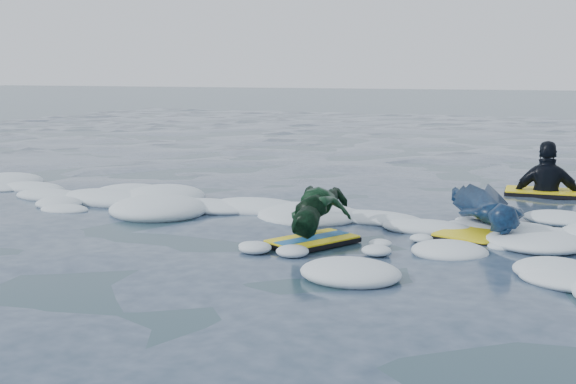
% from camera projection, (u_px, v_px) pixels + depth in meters
% --- Properties ---
extents(ground, '(120.00, 120.00, 0.00)m').
position_uv_depth(ground, '(249.00, 248.00, 6.62)').
color(ground, '#1A3340').
rests_on(ground, ground).
extents(foam_band, '(12.00, 3.10, 0.30)m').
position_uv_depth(foam_band, '(291.00, 226.00, 7.56)').
color(foam_band, white).
rests_on(foam_band, ground).
extents(prone_woman_unit, '(1.12, 1.74, 0.42)m').
position_uv_depth(prone_woman_unit, '(487.00, 211.00, 7.22)').
color(prone_woman_unit, black).
rests_on(prone_woman_unit, ground).
extents(prone_child_unit, '(0.83, 1.37, 0.50)m').
position_uv_depth(prone_child_unit, '(320.00, 214.00, 6.86)').
color(prone_child_unit, black).
rests_on(prone_child_unit, ground).
extents(waiting_rider_unit, '(1.08, 0.64, 1.57)m').
position_uv_depth(waiting_rider_unit, '(546.00, 200.00, 9.38)').
color(waiting_rider_unit, black).
rests_on(waiting_rider_unit, ground).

